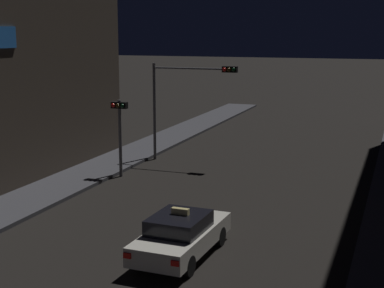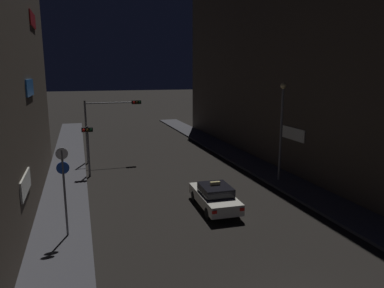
{
  "view_description": "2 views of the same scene",
  "coord_description": "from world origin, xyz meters",
  "views": [
    {
      "loc": [
        7.17,
        -6.26,
        7.07
      ],
      "look_at": [
        -0.12,
        13.8,
        2.94
      ],
      "focal_mm": 54.89,
      "sensor_mm": 36.0,
      "label": 1
    },
    {
      "loc": [
        -6.18,
        -7.54,
        7.6
      ],
      "look_at": [
        1.46,
        16.46,
        2.52
      ],
      "focal_mm": 33.11,
      "sensor_mm": 36.0,
      "label": 2
    }
  ],
  "objects": [
    {
      "name": "sidewalk_left",
      "position": [
        -7.37,
        22.95,
        0.08
      ],
      "size": [
        2.75,
        49.9,
        0.16
      ],
      "primitive_type": "cube",
      "color": "#424247",
      "rests_on": "ground_plane"
    },
    {
      "name": "sidewalk_right",
      "position": [
        7.37,
        22.95,
        0.08
      ],
      "size": [
        2.75,
        49.9,
        0.16
      ],
      "primitive_type": "cube",
      "color": "#424247",
      "rests_on": "ground_plane"
    },
    {
      "name": "building_facade_right",
      "position": [
        14.67,
        21.61,
        8.86
      ],
      "size": [
        11.93,
        34.89,
        17.72
      ],
      "color": "#473D33",
      "rests_on": "ground_plane"
    },
    {
      "name": "taxi",
      "position": [
        0.82,
        10.2,
        0.74
      ],
      "size": [
        1.98,
        4.52,
        1.62
      ],
      "color": "silver",
      "rests_on": "ground_plane"
    },
    {
      "name": "traffic_light_overhead",
      "position": [
        -3.92,
        23.17,
        3.89
      ],
      "size": [
        4.78,
        0.42,
        5.35
      ],
      "color": "slate",
      "rests_on": "ground_plane"
    },
    {
      "name": "traffic_light_left_kerb",
      "position": [
        -5.74,
        18.96,
        2.71
      ],
      "size": [
        0.8,
        0.42,
        3.79
      ],
      "color": "slate",
      "rests_on": "ground_plane"
    },
    {
      "name": "sign_pole_left",
      "position": [
        -7.05,
        8.85,
        2.66
      ],
      "size": [
        0.56,
        0.1,
        4.18
      ],
      "color": "slate",
      "rests_on": "sidewalk_left"
    },
    {
      "name": "street_lamp_near_block",
      "position": [
        7.01,
        13.58,
        4.4
      ],
      "size": [
        0.42,
        0.42,
        6.79
      ],
      "color": "slate",
      "rests_on": "sidewalk_right"
    }
  ]
}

